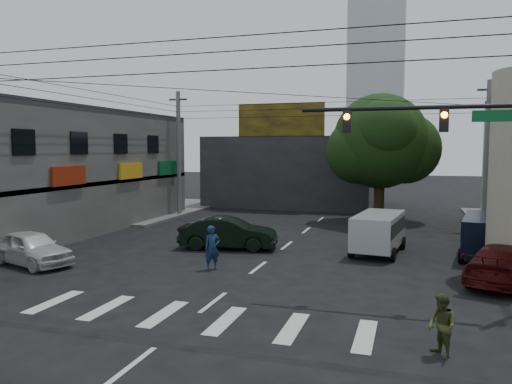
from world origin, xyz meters
The scene contains 16 objects.
ground centered at (0.00, 0.00, 0.00)m, with size 160.00×160.00×0.00m, color black.
sidewalk_far_left centered at (-18.00, 18.00, 0.07)m, with size 16.00×16.00×0.15m, color #514F4C.
building_far centered at (-4.00, 26.00, 3.00)m, with size 14.00×10.00×6.00m, color #232326.
billboard centered at (-4.00, 21.10, 7.30)m, with size 7.00×0.30×2.60m, color olive.
tower_distant centered at (0.00, 70.00, 22.00)m, with size 9.00×9.00×44.00m, color silver.
street_tree centered at (4.00, 17.00, 5.47)m, with size 6.40×6.40×8.70m.
traffic_gantry centered at (7.82, -1.00, 4.83)m, with size 7.10×0.35×7.20m.
utility_pole_far_left centered at (-10.50, 16.00, 4.60)m, with size 0.32×0.32×9.20m, color #59595B.
utility_pole_far_right centered at (10.50, 16.00, 4.60)m, with size 0.32×0.32×9.20m, color #59595B.
dark_sedan centered at (-2.60, 5.35, 0.80)m, with size 5.04×2.42×1.59m, color black.
white_compact centered at (-9.49, -0.42, 0.74)m, with size 4.67×3.01×1.48m, color silver.
maroon_sedan centered at (9.46, 2.43, 0.73)m, with size 3.70×5.46×1.47m, color #3C0908.
silver_minivan centered at (4.64, 6.46, 0.95)m, with size 2.38×4.61×1.90m, color #B5B8BD, non-canonical shape.
navy_van centered at (9.39, 6.92, 0.97)m, with size 2.52×5.05×1.93m, color black, non-canonical shape.
traffic_officer centered at (-1.71, 1.09, 0.92)m, with size 0.79×0.78×1.84m, color #142748.
pedestrian_olive centered at (6.86, -5.30, 0.77)m, with size 0.89×0.95×1.54m, color #3C401D.
Camera 1 is at (6.08, -17.74, 5.02)m, focal length 35.00 mm.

